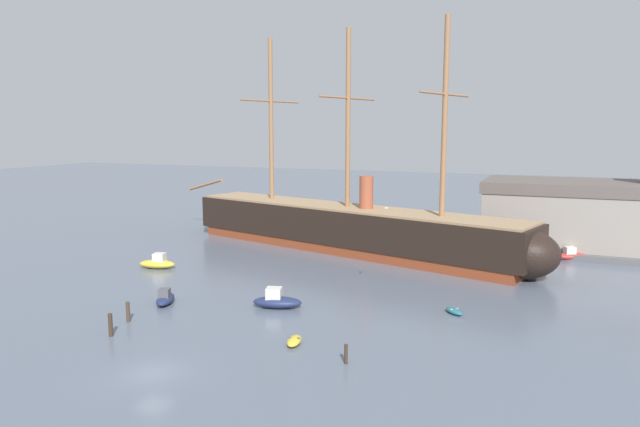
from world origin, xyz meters
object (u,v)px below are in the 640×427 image
motorboat_foreground_left (165,298)px  dinghy_foreground_right (294,341)px  motorboat_far_right (571,255)px  mooring_piling_nearest (128,312)px  dockside_warehouse_right (627,218)px  tall_ship (347,227)px  seagull_in_flight (387,208)px  sailboat_far_left (228,228)px  dinghy_distant_centre (416,230)px  dinghy_alongside_stern (478,276)px  mooring_piling_right_pair (346,354)px  mooring_piling_left_pair (111,325)px  dinghy_mid_right (454,311)px  motorboat_mid_left (158,263)px  motorboat_near_centre (277,301)px

motorboat_foreground_left → dinghy_foreground_right: bearing=-16.8°
motorboat_far_right → mooring_piling_nearest: bearing=-131.2°
mooring_piling_nearest → dockside_warehouse_right: bearing=48.7°
tall_ship → seagull_in_flight: size_ratio=51.73×
motorboat_far_right → seagull_in_flight: bearing=-123.6°
sailboat_far_left → mooring_piling_nearest: bearing=-69.2°
motorboat_far_right → dinghy_distant_centre: motorboat_far_right is taller
dinghy_alongside_stern → motorboat_far_right: 17.96m
motorboat_foreground_left → mooring_piling_right_pair: bearing=-17.9°
dinghy_foreground_right → mooring_piling_nearest: bearing=-177.4°
dinghy_alongside_stern → sailboat_far_left: (-44.42, 16.84, 0.11)m
sailboat_far_left → seagull_in_flight: seagull_in_flight is taller
motorboat_foreground_left → mooring_piling_left_pair: size_ratio=2.09×
dinghy_alongside_stern → seagull_in_flight: bearing=-122.2°
sailboat_far_left → mooring_piling_nearest: sailboat_far_left is taller
tall_ship → motorboat_foreground_left: bearing=-104.5°
mooring_piling_left_pair → dockside_warehouse_right: size_ratio=0.05×
dinghy_mid_right → motorboat_mid_left: bearing=174.0°
motorboat_far_right → dockside_warehouse_right: dockside_warehouse_right is taller
dockside_warehouse_right → seagull_in_flight: 43.02m
dinghy_mid_right → mooring_piling_right_pair: bearing=-109.9°
motorboat_near_centre → mooring_piling_left_pair: 15.63m
motorboat_foreground_left → mooring_piling_left_pair: mooring_piling_left_pair is taller
motorboat_mid_left → dockside_warehouse_right: bearing=30.8°
mooring_piling_right_pair → dockside_warehouse_right: 56.94m
mooring_piling_nearest → motorboat_near_centre: bearing=40.0°
motorboat_mid_left → dinghy_alongside_stern: bearing=15.3°
dinghy_mid_right → sailboat_far_left: sailboat_far_left is taller
mooring_piling_right_pair → seagull_in_flight: (-1.99, 17.17, 8.74)m
mooring_piling_right_pair → dinghy_alongside_stern: bearing=79.0°
sailboat_far_left → mooring_piling_right_pair: bearing=-50.1°
mooring_piling_left_pair → dockside_warehouse_right: bearing=51.3°
mooring_piling_nearest → mooring_piling_left_pair: 3.75m
motorboat_mid_left → dinghy_foreground_right: bearing=-32.1°
motorboat_mid_left → mooring_piling_nearest: (10.62, -17.71, 0.24)m
motorboat_near_centre → seagull_in_flight: seagull_in_flight is taller
sailboat_far_left → mooring_piling_right_pair: sailboat_far_left is taller
dinghy_mid_right → motorboat_near_centre: bearing=-163.6°
motorboat_near_centre → mooring_piling_left_pair: motorboat_near_centre is taller
tall_ship → seagull_in_flight: (11.86, -21.13, 6.10)m
dinghy_alongside_stern → sailboat_far_left: bearing=159.2°
dinghy_foreground_right → dinghy_alongside_stern: bearing=68.2°
dinghy_mid_right → motorboat_far_right: motorboat_far_right is taller
dinghy_mid_right → dockside_warehouse_right: bearing=64.6°
mooring_piling_nearest → dockside_warehouse_right: dockside_warehouse_right is taller
dinghy_distant_centre → mooring_piling_right_pair: (8.17, -56.94, 0.45)m
motorboat_foreground_left → dinghy_alongside_stern: motorboat_foreground_left is taller
tall_ship → motorboat_near_centre: bearing=-84.2°
motorboat_foreground_left → mooring_piling_nearest: bearing=-86.8°
mooring_piling_nearest → dinghy_distant_centre: bearing=76.4°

